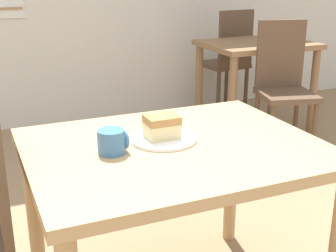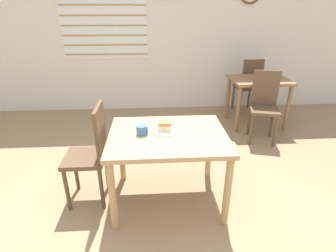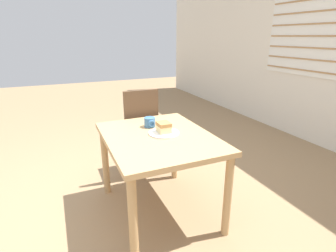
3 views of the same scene
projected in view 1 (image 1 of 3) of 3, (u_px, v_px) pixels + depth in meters
dining_table_near at (174, 170)px, 1.69m from camera, size 1.03×0.82×0.70m
dining_table_far at (257, 59)px, 3.73m from camera, size 0.84×0.64×0.74m
chair_far_corner at (284, 85)px, 3.29m from camera, size 0.45×0.45×0.95m
chair_far_opposite at (228, 59)px, 4.20m from camera, size 0.40×0.40×0.95m
plate at (163, 139)px, 1.69m from camera, size 0.25×0.25×0.01m
cake_slice at (162, 126)px, 1.68m from camera, size 0.12×0.10×0.08m
coffee_mug at (113, 142)px, 1.57m from camera, size 0.10×0.09×0.08m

